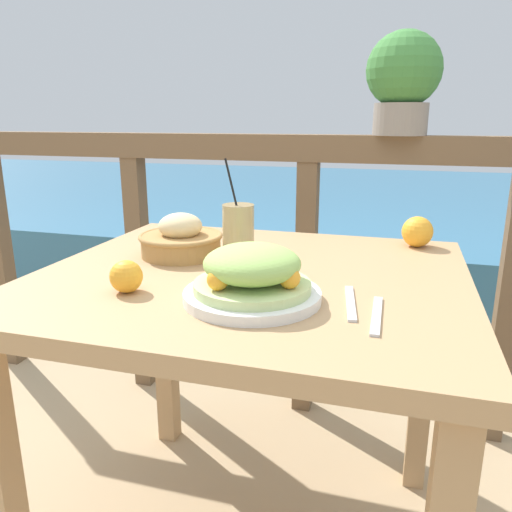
% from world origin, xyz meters
% --- Properties ---
extents(patio_table, '(0.95, 0.85, 0.76)m').
position_xyz_m(patio_table, '(0.00, 0.00, 0.65)').
color(patio_table, tan).
rests_on(patio_table, ground_plane).
extents(railing_fence, '(2.80, 0.08, 1.05)m').
position_xyz_m(railing_fence, '(-0.00, 0.69, 0.72)').
color(railing_fence, brown).
rests_on(railing_fence, ground_plane).
extents(sea_backdrop, '(12.00, 4.00, 0.50)m').
position_xyz_m(sea_backdrop, '(0.00, 3.19, 0.25)').
color(sea_backdrop, teal).
rests_on(sea_backdrop, ground_plane).
extents(salad_plate, '(0.26, 0.26, 0.11)m').
position_xyz_m(salad_plate, '(0.05, -0.17, 0.81)').
color(salad_plate, white).
rests_on(salad_plate, patio_table).
extents(drink_glass, '(0.07, 0.07, 0.25)m').
position_xyz_m(drink_glass, '(-0.05, 0.05, 0.83)').
color(drink_glass, tan).
rests_on(drink_glass, patio_table).
extents(bread_basket, '(0.21, 0.21, 0.11)m').
position_xyz_m(bread_basket, '(-0.21, 0.09, 0.80)').
color(bread_basket, '#AD7F47').
rests_on(bread_basket, patio_table).
extents(potted_plant, '(0.24, 0.24, 0.32)m').
position_xyz_m(potted_plant, '(0.29, 0.69, 1.22)').
color(potted_plant, gray).
rests_on(potted_plant, railing_fence).
extents(fork, '(0.04, 0.18, 0.00)m').
position_xyz_m(fork, '(0.24, -0.14, 0.77)').
color(fork, silver).
rests_on(fork, patio_table).
extents(knife, '(0.02, 0.18, 0.00)m').
position_xyz_m(knife, '(0.29, -0.19, 0.77)').
color(knife, silver).
rests_on(knife, patio_table).
extents(orange_near_basket, '(0.08, 0.08, 0.08)m').
position_xyz_m(orange_near_basket, '(0.36, 0.35, 0.80)').
color(orange_near_basket, '#F9A328').
rests_on(orange_near_basket, patio_table).
extents(orange_near_glass, '(0.07, 0.07, 0.07)m').
position_xyz_m(orange_near_glass, '(-0.20, -0.20, 0.80)').
color(orange_near_glass, '#F9A328').
rests_on(orange_near_glass, patio_table).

